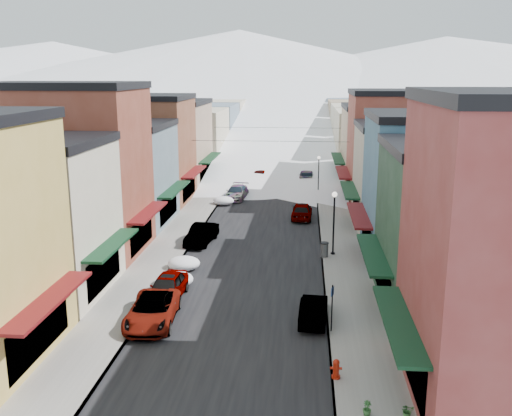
% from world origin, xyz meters
% --- Properties ---
extents(road, '(10.00, 160.00, 0.01)m').
position_xyz_m(road, '(0.00, 60.00, 0.01)').
color(road, black).
rests_on(road, ground).
extents(sidewalk_left, '(3.20, 160.00, 0.15)m').
position_xyz_m(sidewalk_left, '(-6.60, 60.00, 0.07)').
color(sidewalk_left, gray).
rests_on(sidewalk_left, ground).
extents(sidewalk_right, '(3.20, 160.00, 0.15)m').
position_xyz_m(sidewalk_right, '(6.60, 60.00, 0.07)').
color(sidewalk_right, gray).
rests_on(sidewalk_right, ground).
extents(curb_left, '(0.10, 160.00, 0.15)m').
position_xyz_m(curb_left, '(-5.05, 60.00, 0.07)').
color(curb_left, slate).
rests_on(curb_left, ground).
extents(curb_right, '(0.10, 160.00, 0.15)m').
position_xyz_m(curb_right, '(5.05, 60.00, 0.07)').
color(curb_right, slate).
rests_on(curb_right, ground).
extents(bldg_l_cream, '(11.30, 8.20, 9.50)m').
position_xyz_m(bldg_l_cream, '(-13.19, 12.50, 4.76)').
color(bldg_l_cream, beige).
rests_on(bldg_l_cream, ground).
extents(bldg_l_brick_near, '(12.30, 8.20, 12.50)m').
position_xyz_m(bldg_l_brick_near, '(-13.69, 20.50, 6.26)').
color(bldg_l_brick_near, brown).
rests_on(bldg_l_brick_near, ground).
extents(bldg_l_grayblue, '(11.30, 9.20, 9.00)m').
position_xyz_m(bldg_l_grayblue, '(-13.19, 29.00, 4.51)').
color(bldg_l_grayblue, slate).
rests_on(bldg_l_grayblue, ground).
extents(bldg_l_brick_far, '(13.30, 9.20, 11.00)m').
position_xyz_m(bldg_l_brick_far, '(-14.19, 38.00, 5.51)').
color(bldg_l_brick_far, brown).
rests_on(bldg_l_brick_far, ground).
extents(bldg_l_tan, '(11.30, 11.20, 10.00)m').
position_xyz_m(bldg_l_tan, '(-13.19, 48.00, 5.01)').
color(bldg_l_tan, '#A08169').
rests_on(bldg_l_tan, ground).
extents(bldg_r_green, '(11.30, 9.20, 9.50)m').
position_xyz_m(bldg_r_green, '(13.19, 12.00, 4.76)').
color(bldg_r_green, '#1A3623').
rests_on(bldg_r_green, ground).
extents(bldg_r_blue, '(11.30, 9.20, 10.50)m').
position_xyz_m(bldg_r_blue, '(13.19, 21.00, 5.26)').
color(bldg_r_blue, '#37627C').
rests_on(bldg_r_blue, ground).
extents(bldg_r_cream, '(12.30, 9.20, 9.00)m').
position_xyz_m(bldg_r_cream, '(13.69, 30.00, 4.51)').
color(bldg_r_cream, '#B2A990').
rests_on(bldg_r_cream, ground).
extents(bldg_r_brick_far, '(13.30, 9.20, 11.50)m').
position_xyz_m(bldg_r_brick_far, '(14.19, 39.00, 5.76)').
color(bldg_r_brick_far, brown).
rests_on(bldg_r_brick_far, ground).
extents(bldg_r_tan, '(11.30, 11.20, 9.50)m').
position_xyz_m(bldg_r_tan, '(13.19, 49.00, 4.76)').
color(bldg_r_tan, tan).
rests_on(bldg_r_tan, ground).
extents(distant_blocks, '(34.00, 55.00, 8.00)m').
position_xyz_m(distant_blocks, '(0.00, 83.00, 4.00)').
color(distant_blocks, gray).
rests_on(distant_blocks, ground).
extents(mountain_ridge, '(670.00, 340.00, 34.00)m').
position_xyz_m(mountain_ridge, '(-19.47, 277.18, 14.36)').
color(mountain_ridge, silver).
rests_on(mountain_ridge, ground).
extents(overhead_cables, '(16.40, 15.04, 0.04)m').
position_xyz_m(overhead_cables, '(0.00, 47.50, 6.20)').
color(overhead_cables, black).
rests_on(overhead_cables, ground).
extents(car_white_suv, '(2.78, 5.44, 1.47)m').
position_xyz_m(car_white_suv, '(-4.30, 8.82, 0.74)').
color(car_white_suv, silver).
rests_on(car_white_suv, ground).
extents(car_silver_sedan, '(2.05, 4.55, 1.52)m').
position_xyz_m(car_silver_sedan, '(-4.30, 12.22, 0.76)').
color(car_silver_sedan, '#A0A4A9').
rests_on(car_silver_sedan, ground).
extents(car_dark_hatch, '(2.17, 4.75, 1.51)m').
position_xyz_m(car_dark_hatch, '(-4.30, 23.56, 0.75)').
color(car_dark_hatch, black).
rests_on(car_dark_hatch, ground).
extents(car_silver_wagon, '(2.43, 5.05, 1.42)m').
position_xyz_m(car_silver_wagon, '(-3.50, 39.97, 0.71)').
color(car_silver_wagon, '#A2A6AA').
rests_on(car_silver_wagon, ground).
extents(car_green_sedan, '(1.66, 4.12, 1.33)m').
position_xyz_m(car_green_sedan, '(4.30, 9.82, 0.66)').
color(car_green_sedan, black).
rests_on(car_green_sedan, ground).
extents(car_gray_suv, '(2.00, 4.62, 1.55)m').
position_xyz_m(car_gray_suv, '(3.50, 32.08, 0.78)').
color(car_gray_suv, '#9FA2A8').
rests_on(car_gray_suv, ground).
extents(car_black_sedan, '(2.22, 5.29, 1.53)m').
position_xyz_m(car_black_sedan, '(3.94, 49.87, 0.76)').
color(car_black_sedan, black).
rests_on(car_black_sedan, ground).
extents(car_lane_silver, '(2.21, 4.80, 1.59)m').
position_xyz_m(car_lane_silver, '(-1.81, 49.08, 0.80)').
color(car_lane_silver, '#95989D').
rests_on(car_lane_silver, ground).
extents(car_lane_white, '(3.43, 6.17, 1.63)m').
position_xyz_m(car_lane_white, '(1.78, 66.72, 0.82)').
color(car_lane_white, silver).
rests_on(car_lane_white, ground).
extents(fire_hydrant, '(0.51, 0.39, 0.88)m').
position_xyz_m(fire_hydrant, '(5.20, 3.71, 0.55)').
color(fire_hydrant, '#A81908').
rests_on(fire_hydrant, sidewalk_right).
extents(parking_sign, '(0.16, 0.32, 2.51)m').
position_xyz_m(parking_sign, '(5.20, 8.38, 1.61)').
color(parking_sign, black).
rests_on(parking_sign, sidewalk_right).
extents(trash_can, '(0.62, 0.62, 1.06)m').
position_xyz_m(trash_can, '(5.20, 20.62, 0.69)').
color(trash_can, '#595B5E').
rests_on(trash_can, sidewalk_right).
extents(streetlamp_near, '(0.39, 0.39, 4.66)m').
position_xyz_m(streetlamp_near, '(5.85, 21.28, 3.09)').
color(streetlamp_near, black).
rests_on(streetlamp_near, sidewalk_right).
extents(streetlamp_far, '(0.35, 0.35, 4.20)m').
position_xyz_m(streetlamp_far, '(5.20, 42.56, 2.80)').
color(streetlamp_far, black).
rests_on(streetlamp_far, sidewalk_right).
extents(planter_near, '(0.56, 0.51, 0.54)m').
position_xyz_m(planter_near, '(7.80, 1.00, 0.42)').
color(planter_near, '#356E31').
rests_on(planter_near, sidewalk_right).
extents(planter_far, '(0.43, 0.43, 0.60)m').
position_xyz_m(planter_far, '(6.26, 1.00, 0.45)').
color(planter_far, '#2E602B').
rests_on(planter_far, sidewalk_right).
extents(snow_pile_near, '(2.29, 2.61, 0.97)m').
position_xyz_m(snow_pile_near, '(-4.28, 14.34, 0.46)').
color(snow_pile_near, white).
rests_on(snow_pile_near, ground).
extents(snow_pile_mid, '(2.21, 2.56, 0.93)m').
position_xyz_m(snow_pile_mid, '(-4.38, 17.45, 0.45)').
color(snow_pile_mid, white).
rests_on(snow_pile_mid, ground).
extents(snow_pile_far, '(2.12, 2.51, 0.90)m').
position_xyz_m(snow_pile_far, '(-4.45, 37.07, 0.43)').
color(snow_pile_far, white).
rests_on(snow_pile_far, ground).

